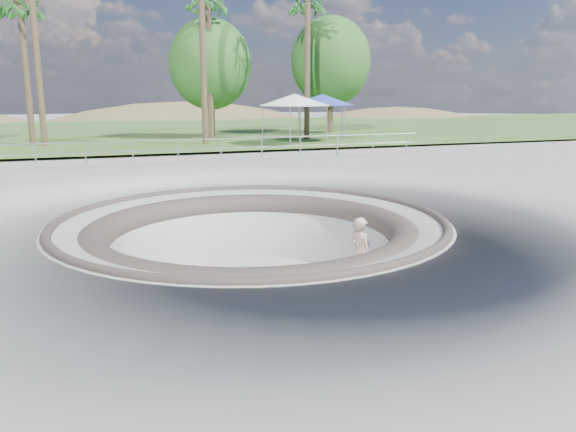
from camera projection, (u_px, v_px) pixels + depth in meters
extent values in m
plane|color=#A6A5A1|center=(251.00, 220.00, 14.74)|extent=(180.00, 180.00, 0.00)
torus|color=#A6A5A1|center=(252.00, 292.00, 15.17)|extent=(14.00, 14.00, 4.00)
cylinder|color=#A6A5A1|center=(252.00, 290.00, 15.16)|extent=(6.60, 6.60, 0.10)
torus|color=#49403A|center=(251.00, 220.00, 14.75)|extent=(10.24, 10.24, 0.24)
torus|color=#49403A|center=(252.00, 236.00, 14.84)|extent=(8.91, 8.91, 0.81)
cube|color=#376327|center=(136.00, 131.00, 45.95)|extent=(180.00, 36.00, 0.12)
ellipsoid|color=brown|center=(184.00, 179.00, 74.22)|extent=(61.60, 44.00, 28.60)
ellipsoid|color=brown|center=(395.00, 159.00, 75.26)|extent=(42.00, 30.00, 19.50)
cylinder|color=#999BA2|center=(178.00, 140.00, 25.52)|extent=(25.00, 0.05, 0.05)
cylinder|color=#999BA2|center=(178.00, 150.00, 25.62)|extent=(25.00, 0.05, 0.05)
cube|color=#9C5D3E|center=(359.00, 291.00, 14.77)|extent=(0.75, 0.30, 0.02)
cylinder|color=#BBBCC0|center=(359.00, 292.00, 14.78)|extent=(0.05, 0.15, 0.03)
cylinder|color=#BBBCC0|center=(359.00, 292.00, 14.78)|extent=(0.05, 0.15, 0.03)
cylinder|color=white|center=(359.00, 292.00, 14.78)|extent=(0.06, 0.03, 0.06)
cylinder|color=white|center=(359.00, 292.00, 14.78)|extent=(0.06, 0.03, 0.06)
cylinder|color=white|center=(359.00, 292.00, 14.78)|extent=(0.06, 0.03, 0.06)
cylinder|color=white|center=(359.00, 292.00, 14.78)|extent=(0.06, 0.03, 0.06)
imported|color=tan|center=(360.00, 254.00, 14.56)|extent=(0.63, 0.81, 1.97)
cylinder|color=#999BA2|center=(280.00, 127.00, 31.90)|extent=(0.06, 0.06, 2.16)
cylinder|color=#999BA2|center=(325.00, 126.00, 32.81)|extent=(0.06, 0.06, 2.16)
cylinder|color=#999BA2|center=(266.00, 125.00, 34.42)|extent=(0.06, 0.06, 2.16)
cylinder|color=#999BA2|center=(307.00, 124.00, 35.33)|extent=(0.06, 0.06, 2.16)
cube|color=white|center=(295.00, 105.00, 33.36)|extent=(3.68, 3.68, 0.08)
cone|color=white|center=(295.00, 100.00, 33.29)|extent=(5.57, 5.57, 0.69)
cylinder|color=#999BA2|center=(310.00, 125.00, 33.85)|extent=(0.06, 0.06, 2.14)
cylinder|color=#999BA2|center=(350.00, 125.00, 34.75)|extent=(0.06, 0.06, 2.14)
cylinder|color=#999BA2|center=(294.00, 123.00, 36.35)|extent=(0.06, 0.06, 2.14)
cylinder|color=#999BA2|center=(332.00, 122.00, 37.25)|extent=(0.06, 0.06, 2.14)
cube|color=#3045B0|center=(322.00, 105.00, 35.30)|extent=(3.79, 3.79, 0.08)
cone|color=#3045B0|center=(322.00, 100.00, 35.23)|extent=(5.36, 5.36, 0.68)
cylinder|color=brown|center=(36.00, 50.00, 31.30)|extent=(0.36, 0.36, 10.82)
cylinder|color=brown|center=(26.00, 74.00, 32.50)|extent=(0.36, 0.36, 8.37)
cylinder|color=brown|center=(202.00, 33.00, 32.30)|extent=(0.36, 0.36, 12.99)
cylinder|color=brown|center=(210.00, 69.00, 36.23)|extent=(0.36, 0.36, 9.17)
cylinder|color=brown|center=(307.00, 55.00, 36.03)|extent=(0.36, 0.36, 10.96)
cylinder|color=brown|center=(307.00, 69.00, 38.67)|extent=(0.36, 0.36, 9.44)
cylinder|color=brown|center=(211.00, 104.00, 38.42)|extent=(0.44, 0.44, 4.67)
ellipsoid|color=#2A5A1E|center=(210.00, 64.00, 37.85)|extent=(5.58, 5.07, 6.08)
cylinder|color=brown|center=(330.00, 101.00, 42.46)|extent=(0.44, 0.44, 5.04)
ellipsoid|color=#2A5A1E|center=(331.00, 61.00, 41.84)|extent=(6.02, 5.48, 6.57)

